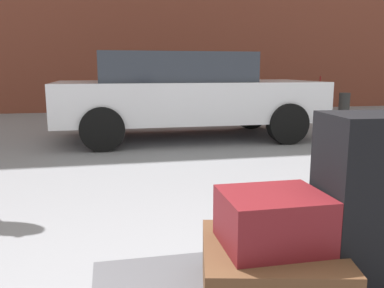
% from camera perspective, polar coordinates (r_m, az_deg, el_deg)
% --- Properties ---
extents(suitcase_brown_center, '(0.58, 0.57, 0.20)m').
position_cam_1_polar(suitcase_brown_center, '(1.54, 11.15, -17.32)').
color(suitcase_brown_center, '#51331E').
rests_on(suitcase_brown_center, luggage_cart).
extents(suitcase_black_stacked_top, '(0.36, 0.30, 0.67)m').
position_cam_1_polar(suitcase_black_stacked_top, '(1.60, 23.85, -7.98)').
color(suitcase_black_stacked_top, black).
rests_on(suitcase_black_stacked_top, luggage_cart).
extents(duffel_bag_maroon_topmost_pile, '(0.36, 0.30, 0.19)m').
position_cam_1_polar(duffel_bag_maroon_topmost_pile, '(1.46, 11.43, -10.50)').
color(duffel_bag_maroon_topmost_pile, maroon).
rests_on(duffel_bag_maroon_topmost_pile, suitcase_brown_center).
extents(parked_car, '(4.30, 1.93, 1.42)m').
position_cam_1_polar(parked_car, '(6.77, -1.06, 7.22)').
color(parked_car, silver).
rests_on(parked_car, ground_plane).
extents(bicycle_leaning, '(1.68, 0.63, 0.96)m').
position_cam_1_polar(bicycle_leaning, '(11.79, 16.21, 6.36)').
color(bicycle_leaning, black).
rests_on(bicycle_leaning, ground_plane).
extents(bollard_kerb_near, '(0.25, 0.25, 0.61)m').
position_cam_1_polar(bollard_kerb_near, '(8.94, 4.80, 5.09)').
color(bollard_kerb_near, '#383838').
rests_on(bollard_kerb_near, ground_plane).
extents(bollard_kerb_mid, '(0.25, 0.25, 0.61)m').
position_cam_1_polar(bollard_kerb_mid, '(9.39, 12.39, 5.14)').
color(bollard_kerb_mid, '#383838').
rests_on(bollard_kerb_mid, ground_plane).
extents(bollard_kerb_far, '(0.25, 0.25, 0.61)m').
position_cam_1_polar(bollard_kerb_far, '(10.16, 20.82, 5.09)').
color(bollard_kerb_far, '#383838').
rests_on(bollard_kerb_far, ground_plane).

